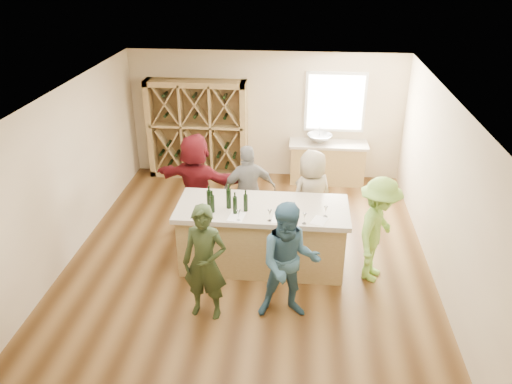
# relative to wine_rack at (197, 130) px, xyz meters

# --- Properties ---
(floor) EXTENTS (6.00, 7.00, 0.10)m
(floor) POSITION_rel_wine_rack_xyz_m (1.50, -3.27, -1.15)
(floor) COLOR brown
(floor) RESTS_ON ground
(ceiling) EXTENTS (6.00, 7.00, 0.10)m
(ceiling) POSITION_rel_wine_rack_xyz_m (1.50, -3.27, 1.75)
(ceiling) COLOR white
(ceiling) RESTS_ON ground
(wall_back) EXTENTS (6.00, 0.10, 2.80)m
(wall_back) POSITION_rel_wine_rack_xyz_m (1.50, 0.28, 0.30)
(wall_back) COLOR beige
(wall_back) RESTS_ON ground
(wall_front) EXTENTS (6.00, 0.10, 2.80)m
(wall_front) POSITION_rel_wine_rack_xyz_m (1.50, -6.82, 0.30)
(wall_front) COLOR beige
(wall_front) RESTS_ON ground
(wall_left) EXTENTS (0.10, 7.00, 2.80)m
(wall_left) POSITION_rel_wine_rack_xyz_m (-1.55, -3.27, 0.30)
(wall_left) COLOR beige
(wall_left) RESTS_ON ground
(wall_right) EXTENTS (0.10, 7.00, 2.80)m
(wall_right) POSITION_rel_wine_rack_xyz_m (4.55, -3.27, 0.30)
(wall_right) COLOR beige
(wall_right) RESTS_ON ground
(window_frame) EXTENTS (1.30, 0.06, 1.30)m
(window_frame) POSITION_rel_wine_rack_xyz_m (3.00, 0.20, 0.65)
(window_frame) COLOR white
(window_frame) RESTS_ON wall_back
(window_pane) EXTENTS (1.18, 0.01, 1.18)m
(window_pane) POSITION_rel_wine_rack_xyz_m (3.00, 0.17, 0.65)
(window_pane) COLOR white
(window_pane) RESTS_ON wall_back
(wine_rack) EXTENTS (2.20, 0.45, 2.20)m
(wine_rack) POSITION_rel_wine_rack_xyz_m (0.00, 0.00, 0.00)
(wine_rack) COLOR #9E804B
(wine_rack) RESTS_ON floor
(back_counter_base) EXTENTS (1.60, 0.58, 0.86)m
(back_counter_base) POSITION_rel_wine_rack_xyz_m (2.90, -0.07, -0.67)
(back_counter_base) COLOR #9E804B
(back_counter_base) RESTS_ON floor
(back_counter_top) EXTENTS (1.70, 0.62, 0.06)m
(back_counter_top) POSITION_rel_wine_rack_xyz_m (2.90, -0.07, -0.21)
(back_counter_top) COLOR #B5A893
(back_counter_top) RESTS_ON back_counter_base
(sink) EXTENTS (0.54, 0.54, 0.19)m
(sink) POSITION_rel_wine_rack_xyz_m (2.70, -0.07, -0.09)
(sink) COLOR silver
(sink) RESTS_ON back_counter_top
(faucet) EXTENTS (0.02, 0.02, 0.30)m
(faucet) POSITION_rel_wine_rack_xyz_m (2.70, 0.11, -0.03)
(faucet) COLOR silver
(faucet) RESTS_ON back_counter_top
(tasting_counter_base) EXTENTS (2.60, 1.00, 1.00)m
(tasting_counter_base) POSITION_rel_wine_rack_xyz_m (1.74, -3.43, -0.60)
(tasting_counter_base) COLOR #9E804B
(tasting_counter_base) RESTS_ON floor
(tasting_counter_top) EXTENTS (2.72, 1.12, 0.08)m
(tasting_counter_top) POSITION_rel_wine_rack_xyz_m (1.74, -3.43, -0.06)
(tasting_counter_top) COLOR #B5A893
(tasting_counter_top) RESTS_ON tasting_counter_base
(wine_bottle_a) EXTENTS (0.08, 0.08, 0.32)m
(wine_bottle_a) POSITION_rel_wine_rack_xyz_m (0.92, -3.60, 0.14)
(wine_bottle_a) COLOR black
(wine_bottle_a) RESTS_ON tasting_counter_top
(wine_bottle_b) EXTENTS (0.08, 0.08, 0.28)m
(wine_bottle_b) POSITION_rel_wine_rack_xyz_m (0.99, -3.68, 0.12)
(wine_bottle_b) COLOR black
(wine_bottle_b) RESTS_ON tasting_counter_top
(wine_bottle_c) EXTENTS (0.09, 0.09, 0.32)m
(wine_bottle_c) POSITION_rel_wine_rack_xyz_m (1.22, -3.53, 0.14)
(wine_bottle_c) COLOR black
(wine_bottle_c) RESTS_ON tasting_counter_top
(wine_bottle_d) EXTENTS (0.07, 0.07, 0.28)m
(wine_bottle_d) POSITION_rel_wine_rack_xyz_m (1.34, -3.69, 0.12)
(wine_bottle_d) COLOR black
(wine_bottle_d) RESTS_ON tasting_counter_top
(wine_bottle_e) EXTENTS (0.08, 0.08, 0.28)m
(wine_bottle_e) POSITION_rel_wine_rack_xyz_m (1.49, -3.60, 0.12)
(wine_bottle_e) COLOR black
(wine_bottle_e) RESTS_ON tasting_counter_top
(wine_glass_a) EXTENTS (0.08, 0.08, 0.17)m
(wine_glass_a) POSITION_rel_wine_rack_xyz_m (1.42, -3.91, 0.06)
(wine_glass_a) COLOR white
(wine_glass_a) RESTS_ON tasting_counter_top
(wine_glass_b) EXTENTS (0.07, 0.07, 0.18)m
(wine_glass_b) POSITION_rel_wine_rack_xyz_m (1.88, -3.87, 0.07)
(wine_glass_b) COLOR white
(wine_glass_b) RESTS_ON tasting_counter_top
(wine_glass_c) EXTENTS (0.07, 0.07, 0.17)m
(wine_glass_c) POSITION_rel_wine_rack_xyz_m (2.40, -3.91, 0.06)
(wine_glass_c) COLOR white
(wine_glass_c) RESTS_ON tasting_counter_top
(wine_glass_d) EXTENTS (0.10, 0.10, 0.20)m
(wine_glass_d) POSITION_rel_wine_rack_xyz_m (2.21, -3.62, 0.08)
(wine_glass_d) COLOR white
(wine_glass_d) RESTS_ON tasting_counter_top
(wine_glass_e) EXTENTS (0.06, 0.06, 0.16)m
(wine_glass_e) POSITION_rel_wine_rack_xyz_m (2.71, -3.67, 0.06)
(wine_glass_e) COLOR white
(wine_glass_e) RESTS_ON tasting_counter_top
(tasting_menu_a) EXTENTS (0.27, 0.34, 0.00)m
(tasting_menu_a) POSITION_rel_wine_rack_xyz_m (1.37, -3.79, -0.02)
(tasting_menu_a) COLOR white
(tasting_menu_a) RESTS_ON tasting_counter_top
(tasting_menu_b) EXTENTS (0.24, 0.31, 0.00)m
(tasting_menu_b) POSITION_rel_wine_rack_xyz_m (2.03, -3.79, -0.02)
(tasting_menu_b) COLOR white
(tasting_menu_b) RESTS_ON tasting_counter_top
(tasting_menu_c) EXTENTS (0.29, 0.34, 0.00)m
(tasting_menu_c) POSITION_rel_wine_rack_xyz_m (2.62, -3.80, -0.02)
(tasting_menu_c) COLOR white
(tasting_menu_c) RESTS_ON tasting_counter_top
(person_near_left) EXTENTS (0.69, 0.55, 1.74)m
(person_near_left) POSITION_rel_wine_rack_xyz_m (1.06, -4.75, -0.23)
(person_near_left) COLOR #263319
(person_near_left) RESTS_ON floor
(person_near_right) EXTENTS (0.91, 0.57, 1.78)m
(person_near_right) POSITION_rel_wine_rack_xyz_m (2.21, -4.66, -0.21)
(person_near_right) COLOR #335972
(person_near_right) RESTS_ON floor
(person_server) EXTENTS (0.92, 1.23, 1.73)m
(person_server) POSITION_rel_wine_rack_xyz_m (3.53, -3.63, -0.24)
(person_server) COLOR #8CC64C
(person_server) RESTS_ON floor
(person_far_mid) EXTENTS (1.13, 0.85, 1.72)m
(person_far_mid) POSITION_rel_wine_rack_xyz_m (1.41, -2.49, -0.24)
(person_far_mid) COLOR slate
(person_far_mid) RESTS_ON floor
(person_far_right) EXTENTS (0.98, 0.91, 1.69)m
(person_far_right) POSITION_rel_wine_rack_xyz_m (2.52, -2.54, -0.26)
(person_far_right) COLOR gray
(person_far_right) RESTS_ON floor
(person_far_left) EXTENTS (1.82, 0.99, 1.86)m
(person_far_left) POSITION_rel_wine_rack_xyz_m (0.45, -2.37, -0.17)
(person_far_left) COLOR #590F14
(person_far_left) RESTS_ON floor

